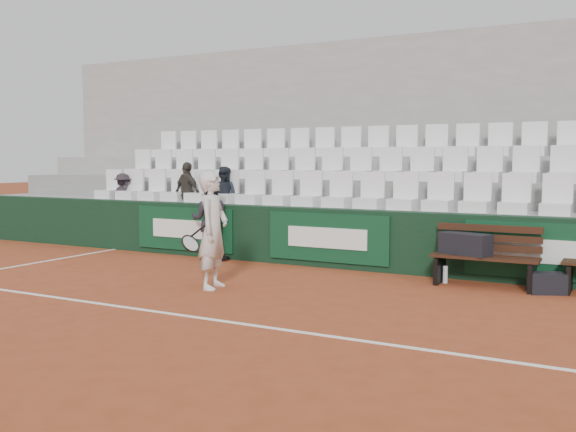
% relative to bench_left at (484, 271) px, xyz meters
% --- Properties ---
extents(ground, '(80.00, 80.00, 0.00)m').
position_rel_bench_left_xyz_m(ground, '(-2.47, -3.45, -0.23)').
color(ground, brown).
rests_on(ground, ground).
extents(court_baseline, '(18.00, 0.06, 0.01)m').
position_rel_bench_left_xyz_m(court_baseline, '(-2.47, -3.45, -0.22)').
color(court_baseline, white).
rests_on(court_baseline, ground).
extents(back_barrier, '(18.00, 0.34, 1.00)m').
position_rel_bench_left_xyz_m(back_barrier, '(-2.40, 0.55, 0.28)').
color(back_barrier, black).
rests_on(back_barrier, ground).
extents(grandstand_tier_front, '(18.00, 0.95, 1.00)m').
position_rel_bench_left_xyz_m(grandstand_tier_front, '(-2.47, 1.18, 0.28)').
color(grandstand_tier_front, gray).
rests_on(grandstand_tier_front, ground).
extents(grandstand_tier_mid, '(18.00, 0.95, 1.45)m').
position_rel_bench_left_xyz_m(grandstand_tier_mid, '(-2.47, 2.13, 0.50)').
color(grandstand_tier_mid, gray).
rests_on(grandstand_tier_mid, ground).
extents(grandstand_tier_back, '(18.00, 0.95, 1.90)m').
position_rel_bench_left_xyz_m(grandstand_tier_back, '(-2.47, 3.08, 0.72)').
color(grandstand_tier_back, '#9A9A97').
rests_on(grandstand_tier_back, ground).
extents(grandstand_rear_wall, '(18.00, 0.30, 4.40)m').
position_rel_bench_left_xyz_m(grandstand_rear_wall, '(-2.47, 3.70, 1.98)').
color(grandstand_rear_wall, '#999A97').
rests_on(grandstand_rear_wall, ground).
extents(seat_row_front, '(11.90, 0.44, 0.63)m').
position_rel_bench_left_xyz_m(seat_row_front, '(-2.47, 1.00, 1.09)').
color(seat_row_front, white).
rests_on(seat_row_front, grandstand_tier_front).
extents(seat_row_mid, '(11.90, 0.44, 0.63)m').
position_rel_bench_left_xyz_m(seat_row_mid, '(-2.47, 1.95, 1.54)').
color(seat_row_mid, white).
rests_on(seat_row_mid, grandstand_tier_mid).
extents(seat_row_back, '(11.90, 0.44, 0.63)m').
position_rel_bench_left_xyz_m(seat_row_back, '(-2.47, 2.90, 1.99)').
color(seat_row_back, white).
rests_on(seat_row_back, grandstand_tier_back).
extents(bench_left, '(1.50, 0.56, 0.45)m').
position_rel_bench_left_xyz_m(bench_left, '(0.00, 0.00, 0.00)').
color(bench_left, '#351B0F').
rests_on(bench_left, ground).
extents(sports_bag_left, '(0.80, 0.54, 0.31)m').
position_rel_bench_left_xyz_m(sports_bag_left, '(-0.29, 0.01, 0.38)').
color(sports_bag_left, black).
rests_on(sports_bag_left, bench_left).
extents(sports_bag_ground, '(0.55, 0.45, 0.29)m').
position_rel_bench_left_xyz_m(sports_bag_ground, '(0.85, -0.07, -0.08)').
color(sports_bag_ground, black).
rests_on(sports_bag_ground, ground).
extents(water_bottle_near, '(0.07, 0.07, 0.26)m').
position_rel_bench_left_xyz_m(water_bottle_near, '(-0.57, 0.02, -0.09)').
color(water_bottle_near, silver).
rests_on(water_bottle_near, ground).
extents(water_bottle_far, '(0.07, 0.07, 0.23)m').
position_rel_bench_left_xyz_m(water_bottle_far, '(0.74, -0.11, -0.11)').
color(water_bottle_far, '#ACBAC3').
rests_on(water_bottle_far, ground).
extents(tennis_player, '(0.75, 0.67, 1.67)m').
position_rel_bench_left_xyz_m(tennis_player, '(-3.40, -1.93, 0.61)').
color(tennis_player, silver).
rests_on(tennis_player, ground).
extents(ball_kid, '(0.86, 0.77, 1.48)m').
position_rel_bench_left_xyz_m(ball_kid, '(-4.94, 0.20, 0.51)').
color(ball_kid, black).
rests_on(ball_kid, ground).
extents(spectator_a, '(0.70, 0.49, 1.00)m').
position_rel_bench_left_xyz_m(spectator_a, '(-7.81, 1.05, 1.27)').
color(spectator_a, black).
rests_on(spectator_a, grandstand_tier_front).
extents(spectator_b, '(0.78, 0.50, 1.24)m').
position_rel_bench_left_xyz_m(spectator_b, '(-6.09, 1.05, 1.40)').
color(spectator_b, '#332F29').
rests_on(spectator_b, grandstand_tier_front).
extents(spectator_c, '(0.63, 0.53, 1.15)m').
position_rel_bench_left_xyz_m(spectator_c, '(-5.21, 1.05, 1.35)').
color(spectator_c, '#1E242D').
rests_on(spectator_c, grandstand_tier_front).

